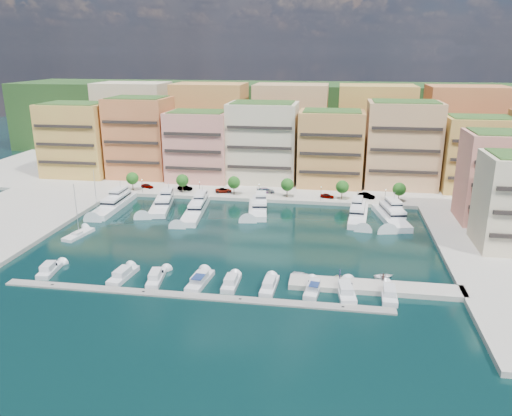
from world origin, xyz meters
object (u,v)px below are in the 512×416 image
object	(u,v)px
tree_4	(342,187)
cruiser_2	(123,275)
yacht_2	(196,208)
car_1	(185,188)
cruiser_0	(49,270)
tender_0	(302,275)
tree_2	(234,182)
cruiser_8	(346,291)
yacht_1	(162,204)
tender_2	(384,276)
yacht_0	(115,203)
sailboat_1	(78,235)
tree_1	(182,180)
yacht_5	(358,213)
lamppost_1	(200,186)
car_2	(224,190)
person_0	(340,274)
car_3	(266,191)
tender_1	(338,276)
car_4	(327,196)
car_0	(147,186)
yacht_6	(391,215)
tree_3	(287,185)
cruiser_7	(313,289)
sailboat_2	(97,216)
tree_0	(132,178)
tree_5	(399,189)
cruiser_3	(156,278)
lamppost_0	(142,184)
lamppost_2	(259,189)
lamppost_4	(385,194)
cruiser_4	(200,281)
car_5	(366,196)
cruiser_9	(389,294)

from	to	relation	value
tree_4	cruiser_2	xyz separation A→B (m)	(-42.27, -58.09, -4.20)
yacht_2	car_1	size ratio (longest dim) A/B	5.31
cruiser_0	tender_0	distance (m)	50.35
tree_2	cruiser_8	distance (m)	66.70
yacht_1	tender_2	distance (m)	68.67
yacht_0	sailboat_1	distance (m)	23.29
tree_1	yacht_5	xyz separation A→B (m)	(52.29, -13.25, -3.53)
lamppost_1	yacht_5	distance (m)	47.64
tender_0	car_2	xyz separation A→B (m)	(-27.87, 54.09, 1.25)
person_0	yacht_2	bearing A→B (deg)	35.46
car_3	yacht_5	bearing A→B (deg)	-132.60
tender_1	car_4	size ratio (longest dim) A/B	0.41
yacht_5	car_0	bearing A→B (deg)	165.89
tender_2	car_2	xyz separation A→B (m)	(-43.56, 51.86, 1.31)
yacht_6	tender_2	size ratio (longest dim) A/B	5.33
tree_3	cruiser_7	bearing A→B (deg)	-79.63
yacht_1	cruiser_0	bearing A→B (deg)	-99.88
sailboat_2	tree_0	bearing A→B (deg)	88.65
tree_5	yacht_1	size ratio (longest dim) A/B	0.29
yacht_6	car_0	distance (m)	75.04
tree_4	cruiser_3	distance (m)	68.21
cruiser_3	tree_1	bearing A→B (deg)	102.13
yacht_0	cruiser_8	xyz separation A→B (m)	(63.94, -43.34, -0.66)
yacht_2	sailboat_1	distance (m)	32.09
tree_3	yacht_5	world-z (taller)	tree_3
tender_1	yacht_5	bearing A→B (deg)	-30.65
lamppost_1	sailboat_1	xyz separation A→B (m)	(-20.22, -35.70, -3.51)
lamppost_0	tender_1	xyz separation A→B (m)	(59.03, -49.21, -3.40)
lamppost_2	cruiser_8	world-z (taller)	lamppost_2
cruiser_7	tender_2	bearing A→B (deg)	30.98
tender_0	car_0	xyz separation A→B (m)	(-52.77, 55.40, 1.24)
lamppost_0	tender_0	size ratio (longest dim) A/B	0.97
lamppost_4	yacht_1	distance (m)	62.97
yacht_2	yacht_6	bearing A→B (deg)	2.15
lamppost_2	cruiser_7	size ratio (longest dim) A/B	0.53
tender_1	car_3	size ratio (longest dim) A/B	0.30
cruiser_4	tree_0	bearing A→B (deg)	122.59
lamppost_1	car_5	size ratio (longest dim) A/B	0.85
tree_0	tree_5	world-z (taller)	same
tree_4	lamppost_0	world-z (taller)	tree_4
cruiser_4	car_5	size ratio (longest dim) A/B	1.88
cruiser_9	sailboat_1	size ratio (longest dim) A/B	0.61
lamppost_2	car_5	size ratio (longest dim) A/B	0.85
car_3	person_0	world-z (taller)	person_0
cruiser_8	person_0	xyz separation A→B (m)	(-1.09, 4.42, 1.36)
tree_0	tender_0	distance (m)	76.95
cruiser_4	car_2	world-z (taller)	car_2
car_0	yacht_6	bearing A→B (deg)	-85.24
tree_4	cruiser_0	xyz separation A→B (m)	(-57.79, -58.08, -4.20)
tree_3	yacht_1	bearing A→B (deg)	-158.79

